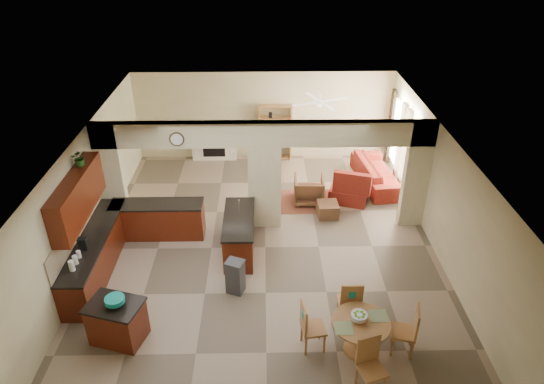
{
  "coord_description": "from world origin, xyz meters",
  "views": [
    {
      "loc": [
        -0.01,
        -9.35,
        6.93
      ],
      "look_at": [
        0.17,
        0.3,
        1.35
      ],
      "focal_mm": 32.0,
      "sensor_mm": 36.0,
      "label": 1
    }
  ],
  "objects_px": {
    "kitchen_island": "(117,321)",
    "armchair": "(309,190)",
    "dining_table": "(360,331)",
    "sofa": "(377,173)"
  },
  "relations": [
    {
      "from": "kitchen_island",
      "to": "armchair",
      "type": "xyz_separation_m",
      "value": [
        3.95,
        4.9,
        -0.05
      ]
    },
    {
      "from": "kitchen_island",
      "to": "dining_table",
      "type": "bearing_deg",
      "value": 11.71
    },
    {
      "from": "kitchen_island",
      "to": "armchair",
      "type": "relative_size",
      "value": 1.38
    },
    {
      "from": "kitchen_island",
      "to": "sofa",
      "type": "bearing_deg",
      "value": 60.98
    },
    {
      "from": "sofa",
      "to": "dining_table",
      "type": "bearing_deg",
      "value": 158.7
    },
    {
      "from": "sofa",
      "to": "armchair",
      "type": "distance_m",
      "value": 2.32
    },
    {
      "from": "dining_table",
      "to": "armchair",
      "type": "bearing_deg",
      "value": 94.98
    },
    {
      "from": "dining_table",
      "to": "armchair",
      "type": "height_order",
      "value": "armchair"
    },
    {
      "from": "kitchen_island",
      "to": "sofa",
      "type": "xyz_separation_m",
      "value": [
        6.04,
        5.9,
        -0.07
      ]
    },
    {
      "from": "kitchen_island",
      "to": "dining_table",
      "type": "height_order",
      "value": "kitchen_island"
    }
  ]
}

